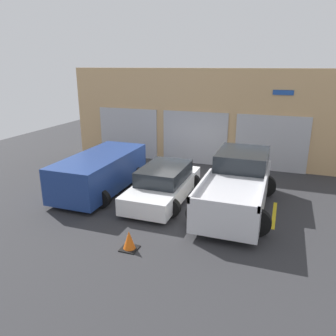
{
  "coord_description": "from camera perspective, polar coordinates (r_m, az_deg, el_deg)",
  "views": [
    {
      "loc": [
        4.03,
        -12.9,
        4.89
      ],
      "look_at": [
        0.0,
        -1.62,
        1.1
      ],
      "focal_mm": 35.0,
      "sensor_mm": 36.0,
      "label": 1
    }
  ],
  "objects": [
    {
      "name": "ground_plane",
      "position": [
        14.37,
        2.18,
        -2.35
      ],
      "size": [
        28.0,
        28.0,
        0.0
      ],
      "primitive_type": "plane",
      "color": "#2D2D30"
    },
    {
      "name": "shophouse_building",
      "position": [
        16.88,
        5.65,
        8.7
      ],
      "size": [
        14.02,
        0.68,
        4.74
      ],
      "color": "tan",
      "rests_on": "ground"
    },
    {
      "name": "pickup_truck",
      "position": [
        11.85,
        11.97,
        -2.78
      ],
      "size": [
        2.61,
        5.26,
        1.78
      ],
      "color": "silver",
      "rests_on": "ground"
    },
    {
      "name": "sedan_white",
      "position": [
        12.31,
        -0.74,
        -2.81
      ],
      "size": [
        2.17,
        4.31,
        1.29
      ],
      "color": "white",
      "rests_on": "ground"
    },
    {
      "name": "sedan_side",
      "position": [
        13.34,
        -11.65,
        -0.59
      ],
      "size": [
        2.37,
        4.64,
        1.5
      ],
      "color": "navy",
      "rests_on": "ground"
    },
    {
      "name": "parking_stripe_far_left",
      "position": [
        14.32,
        -16.08,
        -3.12
      ],
      "size": [
        0.12,
        2.2,
        0.01
      ],
      "primitive_type": "cube",
      "color": "gold",
      "rests_on": "ground"
    },
    {
      "name": "parking_stripe_left",
      "position": [
        13.0,
        -6.35,
        -4.64
      ],
      "size": [
        0.12,
        2.2,
        0.01
      ],
      "primitive_type": "cube",
      "color": "gold",
      "rests_on": "ground"
    },
    {
      "name": "parking_stripe_centre",
      "position": [
        12.14,
        5.21,
        -6.26
      ],
      "size": [
        0.12,
        2.2,
        0.01
      ],
      "primitive_type": "cube",
      "color": "gold",
      "rests_on": "ground"
    },
    {
      "name": "parking_stripe_right",
      "position": [
        11.83,
        18.0,
        -7.75
      ],
      "size": [
        0.12,
        2.2,
        0.01
      ],
      "primitive_type": "cube",
      "color": "gold",
      "rests_on": "ground"
    },
    {
      "name": "traffic_cone",
      "position": [
        9.3,
        -6.78,
        -12.49
      ],
      "size": [
        0.47,
        0.47,
        0.55
      ],
      "color": "black",
      "rests_on": "ground"
    }
  ]
}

